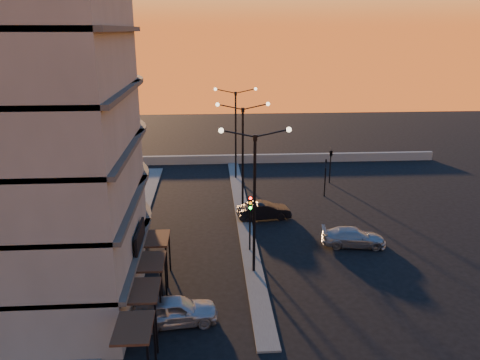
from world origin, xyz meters
name	(u,v)px	position (x,y,z in m)	size (l,w,h in m)	color
ground	(254,272)	(0.00, 0.00, 0.00)	(120.00, 120.00, 0.00)	black
sidewalk_west	(102,249)	(-10.50, 4.00, 0.06)	(5.00, 40.00, 0.12)	#474745
median	(243,213)	(0.00, 10.00, 0.06)	(1.20, 36.00, 0.12)	#474745
parapet	(250,159)	(2.00, 26.00, 0.50)	(44.00, 0.50, 1.00)	slate
building	(3,88)	(-14.00, 0.03, 11.91)	(14.35, 17.08, 25.00)	slate
streetlamp_near	(255,191)	(0.00, 0.00, 5.59)	(4.32, 0.32, 9.51)	black
streetlamp_mid	(243,150)	(0.00, 10.00, 5.59)	(4.32, 0.32, 9.51)	black
streetlamp_far	(236,126)	(0.00, 20.00, 5.59)	(4.32, 0.32, 9.51)	black
traffic_light_main	(250,214)	(0.00, 2.87, 2.89)	(0.28, 0.44, 4.25)	black
signal_east_a	(325,177)	(8.00, 14.00, 1.93)	(0.13, 0.16, 3.60)	black
signal_east_b	(331,153)	(9.50, 18.00, 3.10)	(0.42, 1.99, 3.60)	black
car_hatchback	(175,310)	(-4.69, -5.22, 0.77)	(1.81, 4.50, 1.53)	#A2A3A9
car_sedan	(264,211)	(1.69, 8.89, 0.72)	(1.53, 4.39, 1.45)	black
car_wagon	(354,237)	(7.58, 3.42, 0.67)	(1.86, 4.59, 1.33)	gray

